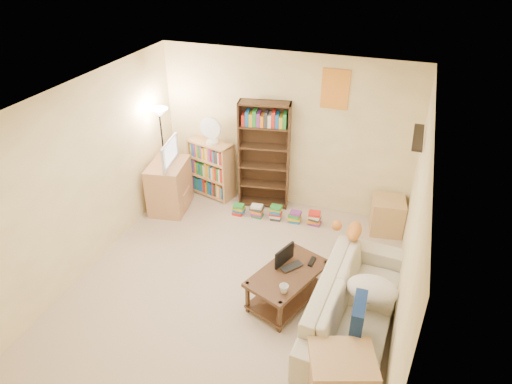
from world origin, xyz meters
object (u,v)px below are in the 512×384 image
tabby_cat (351,230)px  side_table (387,215)px  tv_stand (169,186)px  sofa (355,303)px  floor_lamp (161,129)px  desk_fan (211,130)px  coffee_table (287,282)px  mug (284,289)px  television (166,152)px  end_cabinet (341,375)px  short_bookshelf (211,169)px  tall_bookshelf (264,153)px  laptop (294,268)px

tabby_cat → side_table: (0.39, 1.21, -0.45)m
tv_stand → tabby_cat: bearing=-22.8°
sofa → floor_lamp: floor_lamp is taller
desk_fan → side_table: desk_fan is taller
coffee_table → tv_stand: 2.79m
floor_lamp → mug: bearing=-37.0°
television → end_cabinet: television is taller
sofa → short_bookshelf: short_bookshelf is taller
sofa → short_bookshelf: size_ratio=2.25×
tall_bookshelf → short_bookshelf: bearing=170.0°
laptop → end_cabinet: 1.41m
mug → end_cabinet: size_ratio=0.17×
tv_stand → short_bookshelf: 0.78m
tall_bookshelf → side_table: bearing=-12.9°
laptop → tv_stand: size_ratio=0.42×
sofa → laptop: bearing=80.9°
tall_bookshelf → short_bookshelf: size_ratio=1.79×
tabby_cat → side_table: bearing=71.9°
sofa → tall_bookshelf: bearing=44.1°
tabby_cat → mug: 1.25m
sofa → mug: (-0.78, -0.24, 0.19)m
tall_bookshelf → desk_fan: bearing=173.1°
tabby_cat → tv_stand: bearing=166.9°
side_table → end_cabinet: bearing=-92.9°
laptop → end_cabinet: (0.80, -1.15, -0.21)m
tabby_cat → floor_lamp: 3.29m
laptop → short_bookshelf: (-1.98, 1.98, 0.02)m
coffee_table → end_cabinet: bearing=-30.3°
floor_lamp → side_table: (3.52, 0.37, -1.05)m
laptop → floor_lamp: size_ratio=0.21×
coffee_table → floor_lamp: (-2.51, 1.59, 1.01)m
television → coffee_table: bearing=-130.9°
tabby_cat → side_table: 1.35m
sofa → floor_lamp: (-3.35, 1.69, 1.00)m
sofa → tv_stand: size_ratio=2.74×
coffee_table → television: bearing=170.1°
television → tall_bookshelf: bearing=-76.1°
television → side_table: (3.40, 0.51, -0.74)m
laptop → tall_bookshelf: size_ratio=0.19×
tv_stand → sofa: bearing=-35.4°
short_bookshelf → side_table: bearing=13.2°
laptop → short_bookshelf: 2.80m
mug → floor_lamp: 3.31m
sofa → tabby_cat: size_ratio=4.44×
mug → side_table: (0.95, 2.30, -0.24)m
laptop → tv_stand: tv_stand is taller
tv_stand → desk_fan: (0.52, 0.57, 0.82)m
laptop → coffee_table: bearing=-178.1°
tabby_cat → desk_fan: (-2.48, 1.26, 0.50)m
short_bookshelf → desk_fan: desk_fan is taller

